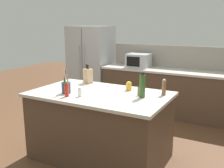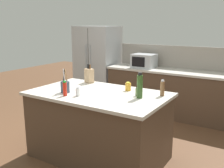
% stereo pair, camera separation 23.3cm
% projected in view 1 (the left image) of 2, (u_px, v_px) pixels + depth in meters
% --- Properties ---
extents(ground_plane, '(14.00, 14.00, 0.00)m').
position_uv_depth(ground_plane, '(100.00, 157.00, 3.72)').
color(ground_plane, brown).
extents(back_counter_run, '(2.77, 0.66, 0.94)m').
position_uv_depth(back_counter_run, '(168.00, 92.00, 5.36)').
color(back_counter_run, '#4C3828').
rests_on(back_counter_run, ground_plane).
extents(wall_backsplash, '(2.73, 0.03, 0.46)m').
position_uv_depth(wall_backsplash, '(174.00, 57.00, 5.47)').
color(wall_backsplash, gray).
rests_on(wall_backsplash, back_counter_run).
extents(kitchen_island, '(1.84, 1.10, 0.94)m').
position_uv_depth(kitchen_island, '(100.00, 126.00, 3.61)').
color(kitchen_island, '#4C3828').
rests_on(kitchen_island, ground_plane).
extents(refrigerator, '(0.94, 0.75, 1.79)m').
position_uv_depth(refrigerator, '(91.00, 65.00, 6.18)').
color(refrigerator, '#ADB2B7').
rests_on(refrigerator, ground_plane).
extents(microwave, '(0.46, 0.39, 0.28)m').
position_uv_depth(microwave, '(139.00, 61.00, 5.52)').
color(microwave, '#ADB2B7').
rests_on(microwave, back_counter_run).
extents(knife_block, '(0.16, 0.14, 0.29)m').
position_uv_depth(knife_block, '(88.00, 76.00, 4.06)').
color(knife_block, tan).
rests_on(knife_block, kitchen_island).
extents(utensil_crock, '(0.12, 0.12, 0.32)m').
position_uv_depth(utensil_crock, '(66.00, 87.00, 3.47)').
color(utensil_crock, '#333D4C').
rests_on(utensil_crock, kitchen_island).
extents(salt_shaker, '(0.05, 0.05, 0.12)m').
position_uv_depth(salt_shaker, '(80.00, 92.00, 3.31)').
color(salt_shaker, silver).
rests_on(salt_shaker, kitchen_island).
extents(spice_jar_oregano, '(0.05, 0.05, 0.12)m').
position_uv_depth(spice_jar_oregano, '(139.00, 91.00, 3.37)').
color(spice_jar_oregano, '#567038').
rests_on(spice_jar_oregano, kitchen_island).
extents(olive_oil_bottle, '(0.07, 0.07, 0.32)m').
position_uv_depth(olive_oil_bottle, '(142.00, 86.00, 3.25)').
color(olive_oil_bottle, '#2D4C1E').
rests_on(olive_oil_bottle, kitchen_island).
extents(hot_sauce_bottle, '(0.05, 0.05, 0.19)m').
position_uv_depth(hot_sauce_bottle, '(67.00, 90.00, 3.31)').
color(hot_sauce_bottle, red).
rests_on(hot_sauce_bottle, kitchen_island).
extents(honey_jar, '(0.08, 0.08, 0.12)m').
position_uv_depth(honey_jar, '(129.00, 86.00, 3.62)').
color(honey_jar, gold).
rests_on(honey_jar, kitchen_island).
extents(pepper_grinder, '(0.06, 0.06, 0.21)m').
position_uv_depth(pepper_grinder, '(164.00, 88.00, 3.37)').
color(pepper_grinder, brown).
rests_on(pepper_grinder, kitchen_island).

